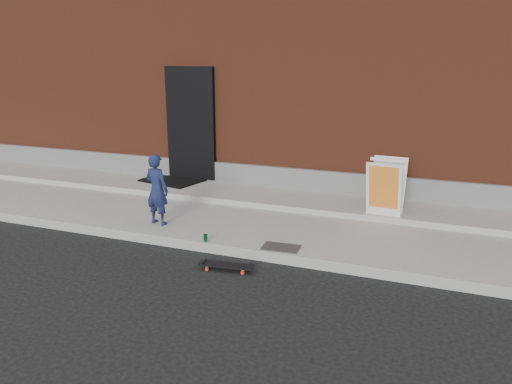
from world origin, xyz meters
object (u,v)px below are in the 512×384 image
at_px(pizza_sign, 386,187).
at_px(soda_can, 206,238).
at_px(skateboard, 226,266).
at_px(child, 157,189).

distance_m(pizza_sign, soda_can, 3.01).
height_order(skateboard, soda_can, soda_can).
xyz_separation_m(skateboard, soda_can, (-0.55, 0.49, 0.14)).
relative_size(skateboard, soda_can, 6.57).
height_order(skateboard, pizza_sign, pizza_sign).
xyz_separation_m(pizza_sign, soda_can, (-2.26, -1.93, -0.50)).
height_order(pizza_sign, soda_can, pizza_sign).
distance_m(child, soda_can, 1.25).
bearing_deg(soda_can, skateboard, -41.97).
xyz_separation_m(child, skateboard, (1.60, -0.94, -0.65)).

